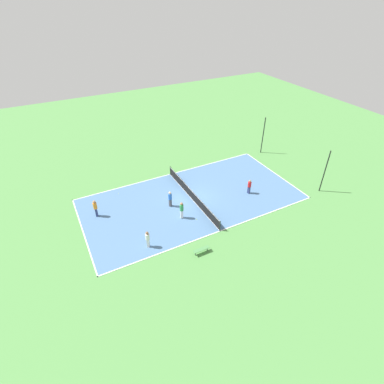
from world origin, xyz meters
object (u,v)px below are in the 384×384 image
at_px(player_coach_red, 249,186).
at_px(tennis_ball_left_sideline, 197,219).
at_px(player_center_orange, 95,207).
at_px(fence_post_back_right, 325,172).
at_px(bench, 201,250).
at_px(player_near_blue, 170,198).
at_px(fence_post_back_left, 263,136).
at_px(player_far_green, 182,209).
at_px(tennis_ball_right_alley, 118,194).
at_px(player_far_white, 148,238).
at_px(tennis_net, 192,195).

xyz_separation_m(player_coach_red, tennis_ball_left_sideline, (1.28, -7.03, -0.90)).
relative_size(player_center_orange, fence_post_back_right, 0.38).
xyz_separation_m(bench, fence_post_back_right, (-2.04, 15.78, 2.04)).
xyz_separation_m(player_near_blue, fence_post_back_right, (4.99, 15.45, 1.40)).
height_order(player_coach_red, player_center_orange, player_center_orange).
xyz_separation_m(player_coach_red, fence_post_back_left, (-6.92, 7.09, 1.46)).
bearing_deg(player_far_green, player_coach_red, 14.94).
bearing_deg(fence_post_back_left, player_center_orange, -81.71).
bearing_deg(player_coach_red, tennis_ball_right_alley, 45.91).
bearing_deg(bench, player_center_orange, 126.60).
xyz_separation_m(player_center_orange, tennis_ball_right_alley, (-2.66, 2.87, -1.03)).
distance_m(tennis_ball_right_alley, fence_post_back_right, 21.84).
bearing_deg(fence_post_back_right, player_far_green, -100.42).
height_order(player_coach_red, fence_post_back_left, fence_post_back_left).
bearing_deg(player_far_white, tennis_ball_right_alley, 35.63).
distance_m(bench, fence_post_back_left, 20.02).
height_order(player_near_blue, player_far_white, player_near_blue).
relative_size(bench, player_far_white, 0.85).
distance_m(player_far_white, tennis_ball_left_sideline, 5.54).
bearing_deg(player_near_blue, player_far_green, -110.98).
height_order(bench, tennis_ball_left_sideline, bench).
bearing_deg(fence_post_back_right, player_coach_red, -114.22).
xyz_separation_m(player_coach_red, player_far_green, (0.39, -8.15, 0.12)).
bearing_deg(fence_post_back_left, fence_post_back_right, 0.00).
distance_m(player_far_white, fence_post_back_right, 19.51).
xyz_separation_m(tennis_net, player_coach_red, (1.86, 5.87, 0.39)).
xyz_separation_m(tennis_net, player_far_green, (2.25, -2.28, 0.50)).
relative_size(player_coach_red, fence_post_back_right, 0.34).
relative_size(player_center_orange, player_far_white, 1.09).
relative_size(player_center_orange, tennis_ball_right_alley, 26.95).
height_order(bench, tennis_ball_right_alley, bench).
height_order(player_coach_red, tennis_ball_right_alley, player_coach_red).
distance_m(player_center_orange, fence_post_back_left, 22.66).
relative_size(player_far_white, tennis_ball_left_sideline, 24.81).
bearing_deg(fence_post_back_left, player_coach_red, -45.69).
height_order(player_center_orange, tennis_ball_left_sideline, player_center_orange).
xyz_separation_m(tennis_ball_right_alley, fence_post_back_left, (-0.60, 19.52, 2.36)).
bearing_deg(bench, player_near_blue, 87.29).
bearing_deg(player_near_blue, player_center_orange, 138.55).
xyz_separation_m(player_far_white, tennis_ball_right_alley, (-8.82, -0.07, -0.93)).
xyz_separation_m(player_coach_red, fence_post_back_right, (3.19, 7.09, 1.46)).
relative_size(player_coach_red, player_near_blue, 0.94).
distance_m(player_near_blue, fence_post_back_right, 16.30).
xyz_separation_m(bench, player_far_white, (-2.72, -3.67, 0.60)).
relative_size(tennis_ball_left_sideline, tennis_ball_right_alley, 1.00).
bearing_deg(fence_post_back_right, fence_post_back_left, 180.00).
relative_size(bench, tennis_ball_left_sideline, 21.14).
xyz_separation_m(player_center_orange, player_near_blue, (1.86, 6.93, -0.06)).
distance_m(player_far_white, tennis_ball_right_alley, 8.87).
distance_m(player_far_green, fence_post_back_right, 15.55).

